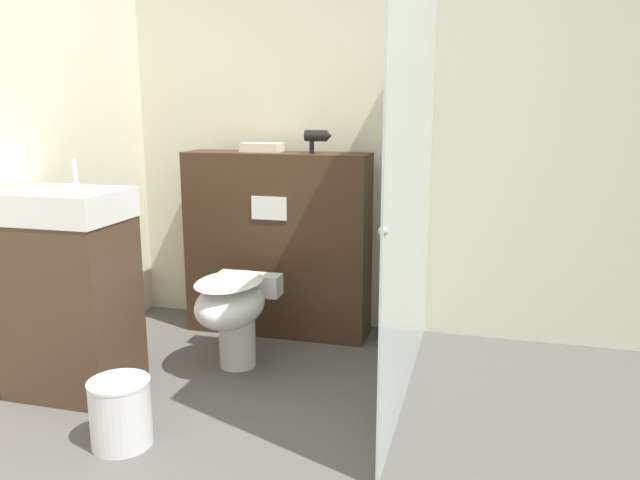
# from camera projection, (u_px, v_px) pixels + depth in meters

# --- Properties ---
(wall_back) EXTENTS (8.00, 0.06, 2.50)m
(wall_back) POSITION_uv_depth(u_px,v_px,m) (333.00, 134.00, 3.93)
(wall_back) COLOR beige
(wall_back) RESTS_ON ground_plane
(partition_panel) EXTENTS (1.15, 0.30, 1.15)m
(partition_panel) POSITION_uv_depth(u_px,v_px,m) (278.00, 244.00, 3.91)
(partition_panel) COLOR #3D2819
(partition_panel) RESTS_ON ground_plane
(shower_glass) EXTENTS (0.04, 1.74, 2.07)m
(shower_glass) POSITION_uv_depth(u_px,v_px,m) (412.00, 189.00, 2.97)
(shower_glass) COLOR silver
(shower_glass) RESTS_ON ground_plane
(toilet) EXTENTS (0.37, 0.59, 0.52)m
(toilet) POSITION_uv_depth(u_px,v_px,m) (233.00, 308.00, 3.38)
(toilet) COLOR white
(toilet) RESTS_ON ground_plane
(sink_vanity) EXTENTS (0.58, 0.44, 1.17)m
(sink_vanity) POSITION_uv_depth(u_px,v_px,m) (70.00, 292.00, 3.10)
(sink_vanity) COLOR #473323
(sink_vanity) RESTS_ON ground_plane
(hair_drier) EXTENTS (0.16, 0.07, 0.14)m
(hair_drier) POSITION_uv_depth(u_px,v_px,m) (317.00, 137.00, 3.68)
(hair_drier) COLOR black
(hair_drier) RESTS_ON partition_panel
(folded_towel) EXTENTS (0.25, 0.14, 0.05)m
(folded_towel) POSITION_uv_depth(u_px,v_px,m) (262.00, 147.00, 3.82)
(folded_towel) COLOR beige
(folded_towel) RESTS_ON partition_panel
(waste_bin) EXTENTS (0.26, 0.26, 0.29)m
(waste_bin) POSITION_uv_depth(u_px,v_px,m) (121.00, 413.00, 2.65)
(waste_bin) COLOR silver
(waste_bin) RESTS_ON ground_plane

